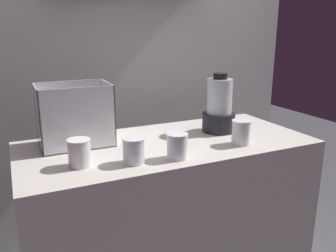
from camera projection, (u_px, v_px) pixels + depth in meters
name	position (u px, v px, depth m)	size (l,w,h in m)	color
counter	(168.00, 224.00, 1.79)	(1.40, 0.64, 0.90)	beige
back_wall_unit	(118.00, 55.00, 2.24)	(2.60, 0.24, 2.50)	silver
carrot_display_bin	(76.00, 127.00, 1.61)	(0.33, 0.23, 0.29)	white
blender_pitcher	(219.00, 108.00, 1.82)	(0.17, 0.17, 0.31)	black
juice_cup_beet_far_left	(79.00, 154.00, 1.36)	(0.09, 0.09, 0.11)	white
juice_cup_beet_left	(134.00, 152.00, 1.40)	(0.09, 0.09, 0.11)	white
juice_cup_mango_middle	(177.00, 147.00, 1.45)	(0.09, 0.09, 0.11)	white
juice_cup_pomegranate_right	(241.00, 134.00, 1.63)	(0.09, 0.09, 0.12)	white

